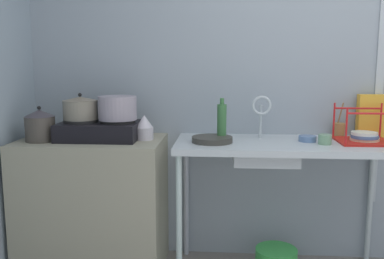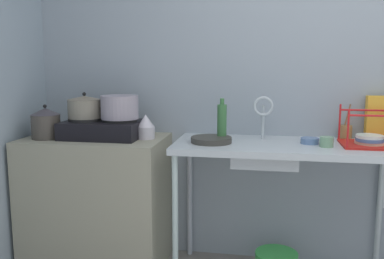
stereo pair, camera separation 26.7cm
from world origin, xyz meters
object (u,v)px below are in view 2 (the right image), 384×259
Objects in this scene: percolator at (146,127)px; dish_rack at (369,140)px; pot_beside_stove at (46,123)px; bottle_by_sink at (222,122)px; cereal_box at (382,118)px; pot_on_right_burner at (120,107)px; sink_basin at (265,154)px; faucet at (263,110)px; small_bowl_on_drainboard at (310,141)px; pot_on_left_burner at (85,107)px; cup_by_rack at (327,142)px; utensil_jar at (346,132)px; frying_pan at (211,140)px; stove at (103,129)px.

dish_rack is (1.38, 0.00, -0.04)m from percolator.
pot_beside_stove is 0.71× the size of dish_rack.
bottle_by_sink is 0.96× the size of cereal_box.
pot_on_right_burner is 1.53× the size of percolator.
faucet reaches higher than sink_basin.
pot_on_right_burner is 2.20× the size of small_bowl_on_drainboard.
cereal_box is at bearing 20.78° from sink_basin.
cereal_box is (0.75, 0.13, -0.05)m from faucet.
pot_beside_stove is at bearing -177.02° from dish_rack.
sink_basin is at bearing -4.89° from percolator.
pot_beside_stove is 0.83× the size of bottle_by_sink.
pot_on_left_burner is 1.21m from sink_basin.
cup_by_rack is 0.35× the size of utensil_jar.
utensil_jar is at bearing 9.20° from pot_beside_stove.
pot_on_right_burner is 0.67m from bottle_by_sink.
utensil_jar is (1.93, 0.31, -0.05)m from pot_beside_stove.
pot_on_left_burner reaches higher than pot_beside_stove.
pot_beside_stove is (-0.24, -0.09, -0.10)m from pot_on_left_burner.
sink_basin is 0.29m from small_bowl_on_drainboard.
percolator is at bearing 9.20° from pot_beside_stove.
pot_on_right_burner reaches higher than percolator.
pot_on_left_burner is 1.17m from faucet.
cup_by_rack reaches higher than sink_basin.
faucet reaches higher than utensil_jar.
frying_pan is at bearing -176.24° from dish_rack.
pot_beside_stove is at bearing -170.80° from percolator.
cup_by_rack reaches higher than frying_pan.
percolator is at bearing 2.43° from pot_on_left_burner.
bottle_by_sink is (-0.25, -0.08, -0.07)m from faucet.
stove is 0.19m from pot_on_left_burner.
pot_on_left_burner is at bearing -175.17° from faucet.
utensil_jar is (1.45, 0.23, -0.16)m from pot_on_right_burner.
pot_on_right_burner is 0.97m from sink_basin.
pot_on_left_burner is 0.43m from percolator.
sink_basin is 0.30m from faucet.
utensil_jar is (0.53, 0.13, -0.15)m from faucet.
dish_rack is 1.17× the size of bottle_by_sink.
cup_by_rack is 0.28× the size of cereal_box.
utensil_jar is at bearing 8.82° from pot_on_right_burner.
stove reaches higher than sink_basin.
faucet is 0.34m from small_bowl_on_drainboard.
pot_on_right_burner is 1.31m from cup_by_rack.
dish_rack is at bearing 0.60° from pot_on_left_burner.
frying_pan is 0.95m from dish_rack.
bottle_by_sink is at bearing 1.34° from stove.
pot_on_right_burner reaches higher than utensil_jar.
stove is 2.08× the size of pot_on_right_burner.
small_bowl_on_drainboard is (-0.34, 0.01, -0.02)m from dish_rack.
faucet is (1.04, 0.10, 0.13)m from stove.
cup_by_rack is at bearing 0.87° from pot_beside_stove.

